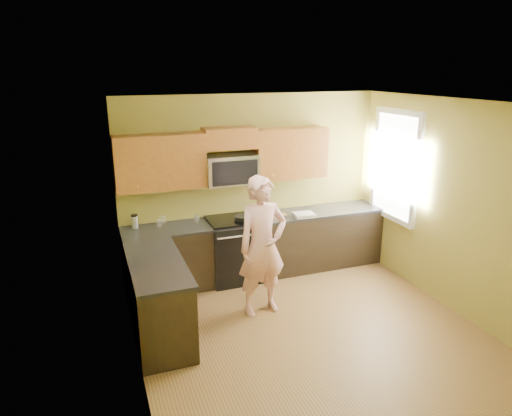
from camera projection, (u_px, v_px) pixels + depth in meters
name	position (u px, v px, depth m)	size (l,w,h in m)	color
floor	(309.00, 330.00, 5.58)	(4.00, 4.00, 0.00)	brown
ceiling	(317.00, 103.00, 4.79)	(4.00, 4.00, 0.00)	white
wall_back	(252.00, 185.00, 6.97)	(4.00, 4.00, 0.00)	olive
wall_front	(437.00, 309.00, 3.39)	(4.00, 4.00, 0.00)	olive
wall_left	(131.00, 249.00, 4.52)	(4.00, 4.00, 0.00)	olive
wall_right	(453.00, 207.00, 5.85)	(4.00, 4.00, 0.00)	olive
cabinet_back_run	(259.00, 247.00, 6.97)	(4.00, 0.60, 0.88)	black
cabinet_left_run	(158.00, 299.00, 5.42)	(0.60, 1.60, 0.88)	black
countertop_back	(259.00, 219.00, 6.83)	(4.00, 0.62, 0.04)	black
countertop_left	(156.00, 263.00, 5.29)	(0.62, 1.60, 0.04)	black
stove	(235.00, 249.00, 6.81)	(0.76, 0.65, 0.95)	black
microwave	(231.00, 183.00, 6.63)	(0.76, 0.40, 0.42)	silver
upper_cab_left	(162.00, 189.00, 6.33)	(1.22, 0.33, 0.75)	#915721
upper_cab_right	(289.00, 178.00, 6.98)	(1.12, 0.33, 0.75)	#915721
upper_cab_over_mw	(230.00, 138.00, 6.47)	(0.76, 0.33, 0.30)	#915721
window	(396.00, 166.00, 6.83)	(0.06, 1.06, 1.66)	white
woman	(262.00, 246.00, 5.77)	(0.66, 0.43, 1.80)	#FB817D
frying_pan	(243.00, 219.00, 6.65)	(0.25, 0.44, 0.06)	black
butter_tub	(264.00, 220.00, 6.70)	(0.13, 0.13, 0.09)	#FFFD43
toast_slice	(283.00, 215.00, 6.92)	(0.11, 0.11, 0.01)	#B27F47
napkin_a	(257.00, 218.00, 6.69)	(0.11, 0.12, 0.06)	silver
napkin_b	(270.00, 213.00, 6.91)	(0.12, 0.13, 0.07)	silver
dish_towel	(304.00, 215.00, 6.86)	(0.30, 0.24, 0.05)	white
travel_mug	(135.00, 228.00, 6.37)	(0.09, 0.09, 0.20)	silver
glass_a	(159.00, 223.00, 6.41)	(0.07, 0.07, 0.12)	silver
glass_b	(164.00, 219.00, 6.55)	(0.07, 0.07, 0.12)	silver
glass_c	(197.00, 219.00, 6.58)	(0.07, 0.07, 0.12)	silver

